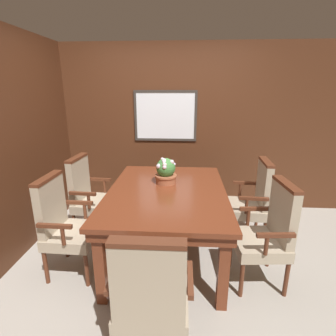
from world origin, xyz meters
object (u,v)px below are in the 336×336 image
object	(u,v)px
chair_head_near	(151,296)
chair_left_far	(89,194)
dining_table	(167,198)
potted_plant	(166,171)
chair_left_near	(64,223)
chair_right_near	(268,231)
chair_right_far	(253,199)

from	to	relation	value
chair_head_near	chair_left_far	distance (m)	1.92
dining_table	potted_plant	xyz separation A→B (m)	(-0.03, 0.21, 0.23)
chair_left_near	chair_right_near	xyz separation A→B (m)	(1.98, -0.03, 0.00)
dining_table	chair_head_near	distance (m)	1.26
dining_table	chair_head_near	world-z (taller)	chair_head_near
chair_right_far	chair_right_near	world-z (taller)	same
chair_right_near	chair_left_far	bearing A→B (deg)	-115.70
chair_right_far	potted_plant	bearing A→B (deg)	-78.79
chair_head_near	chair_right_far	bearing A→B (deg)	-122.86
chair_right_far	chair_right_near	xyz separation A→B (m)	(-0.04, -0.75, 0.00)
dining_table	chair_right_far	bearing A→B (deg)	19.84
dining_table	chair_left_near	bearing A→B (deg)	-160.24
chair_left_near	chair_left_far	size ratio (longest dim) A/B	1.00
dining_table	chair_head_near	xyz separation A→B (m)	(-0.02, -1.25, -0.14)
dining_table	chair_left_far	bearing A→B (deg)	159.18
chair_left_far	chair_right_far	world-z (taller)	same
chair_left_far	potted_plant	size ratio (longest dim) A/B	3.39
dining_table	chair_left_far	distance (m)	1.10
chair_left_near	potted_plant	xyz separation A→B (m)	(0.97, 0.57, 0.37)
chair_left_near	chair_right_far	xyz separation A→B (m)	(2.01, 0.72, 0.00)
chair_left_far	chair_right_far	size ratio (longest dim) A/B	1.00
chair_right_far	chair_right_near	distance (m)	0.75
potted_plant	chair_left_far	bearing A→B (deg)	170.08
chair_right_far	potted_plant	size ratio (longest dim) A/B	3.39
chair_right_far	dining_table	bearing A→B (deg)	-67.16
dining_table	chair_head_near	size ratio (longest dim) A/B	1.69
dining_table	chair_left_near	size ratio (longest dim) A/B	1.69
chair_head_near	chair_right_far	size ratio (longest dim) A/B	1.00
chair_left_far	potted_plant	distance (m)	1.07
dining_table	chair_left_near	world-z (taller)	chair_left_near
dining_table	chair_right_near	size ratio (longest dim) A/B	1.69
chair_head_near	chair_right_far	distance (m)	1.92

